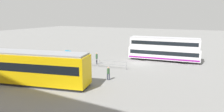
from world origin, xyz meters
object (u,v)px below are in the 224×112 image
pedestrian_near_railing (97,58)px  info_sign (68,54)px  tram_yellow (21,67)px  pedestrian_crossing (108,72)px  double_decker_bus (164,49)px

pedestrian_near_railing → info_sign: 4.29m
pedestrian_near_railing → tram_yellow: bearing=73.8°
pedestrian_near_railing → pedestrian_crossing: (-5.07, 6.15, -0.14)m
double_decker_bus → pedestrian_near_railing: 11.22m
double_decker_bus → pedestrian_crossing: size_ratio=7.23×
info_sign → pedestrian_near_railing: bearing=-148.2°
double_decker_bus → pedestrian_crossing: double_decker_bus is taller
double_decker_bus → info_sign: double_decker_bus is taller
double_decker_bus → tram_yellow: 21.77m
tram_yellow → info_sign: size_ratio=6.79×
pedestrian_crossing → pedestrian_near_railing: bearing=-50.5°
tram_yellow → pedestrian_near_railing: 11.71m
info_sign → double_decker_bus: bearing=-143.5°
double_decker_bus → pedestrian_near_railing: size_ratio=6.37×
tram_yellow → pedestrian_crossing: 9.79m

